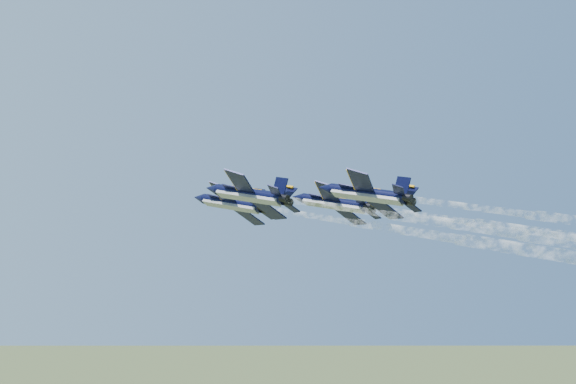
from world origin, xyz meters
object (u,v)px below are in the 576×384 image
jet_left (248,195)px  jet_slot (366,194)px  jet_lead (230,203)px  jet_right (333,203)px

jet_left → jet_slot: bearing=-54.2°
jet_lead → jet_left: same height
jet_left → jet_right: bearing=-0.1°
jet_left → jet_slot: size_ratio=1.00×
jet_lead → jet_right: 14.23m
jet_left → jet_slot: same height
jet_lead → jet_right: bearing=-54.6°
jet_lead → jet_right: size_ratio=1.00×
jet_lead → jet_right: (11.47, -8.42, 0.00)m
jet_lead → jet_slot: same height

